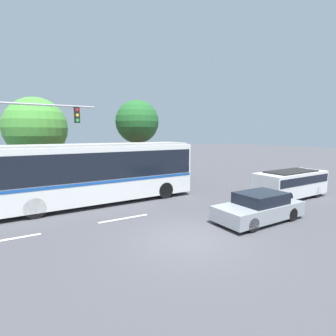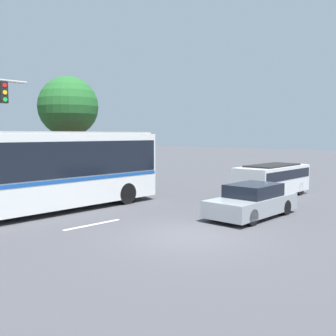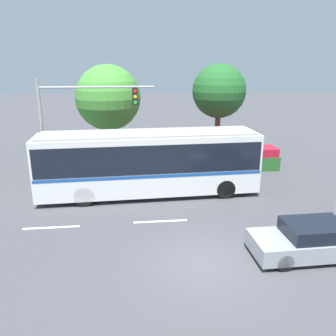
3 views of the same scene
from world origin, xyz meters
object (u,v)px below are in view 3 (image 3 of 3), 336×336
(street_tree_left, at_px, (108,98))
(city_bus, at_px, (149,160))
(traffic_light_pole, at_px, (73,116))
(street_tree_centre, at_px, (219,92))
(sedan_foreground, at_px, (311,240))

(street_tree_left, bearing_deg, city_bus, -72.64)
(traffic_light_pole, distance_m, street_tree_left, 6.34)
(city_bus, xyz_separation_m, street_tree_centre, (5.09, 5.83, 2.99))
(sedan_foreground, bearing_deg, city_bus, -51.92)
(street_tree_left, bearing_deg, sedan_foreground, -61.36)
(sedan_foreground, height_order, street_tree_centre, street_tree_centre)
(city_bus, bearing_deg, street_tree_centre, 46.76)
(city_bus, bearing_deg, sedan_foreground, -52.93)
(sedan_foreground, distance_m, street_tree_left, 17.03)
(traffic_light_pole, relative_size, street_tree_left, 0.92)
(street_tree_left, bearing_deg, street_tree_centre, -14.72)
(sedan_foreground, xyz_separation_m, traffic_light_pole, (-9.51, 8.44, 3.40))
(street_tree_left, xyz_separation_m, street_tree_centre, (7.53, -1.98, 0.53))
(traffic_light_pole, bearing_deg, city_bus, -22.70)
(traffic_light_pole, xyz_separation_m, street_tree_left, (1.55, 6.14, 0.36))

